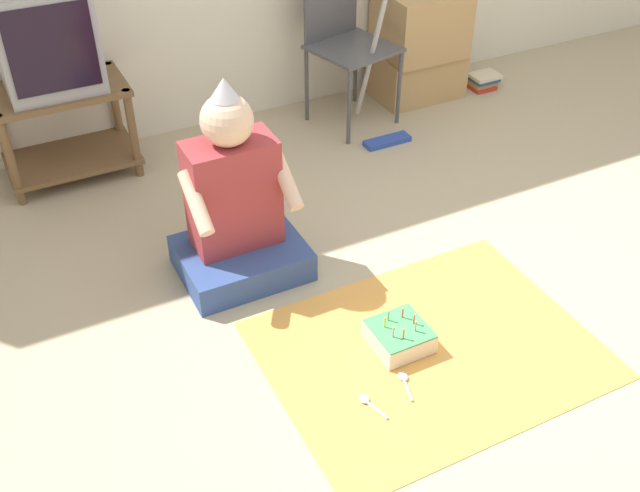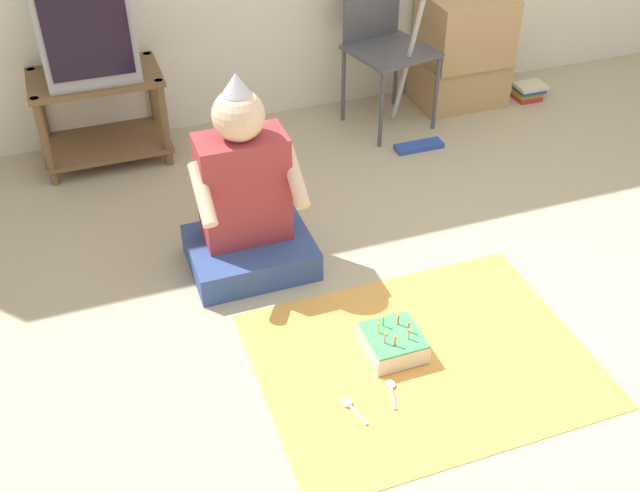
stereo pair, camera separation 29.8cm
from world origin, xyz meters
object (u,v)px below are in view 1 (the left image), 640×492
(dust_mop, at_px, (381,86))
(birthday_cake, at_px, (399,336))
(tv, at_px, (45,38))
(folding_chair, at_px, (343,31))
(book_pile, at_px, (483,81))
(person_seated, at_px, (236,210))
(cardboard_box_stack, at_px, (419,44))

(dust_mop, xyz_separation_m, birthday_cake, (-0.81, -1.53, -0.27))
(tv, bearing_deg, birthday_cake, -65.58)
(folding_chair, relative_size, birthday_cake, 4.20)
(folding_chair, distance_m, birthday_cake, 2.05)
(folding_chair, relative_size, book_pile, 4.96)
(tv, distance_m, book_pile, 2.71)
(dust_mop, bearing_deg, tv, 166.59)
(dust_mop, bearing_deg, folding_chair, 102.97)
(dust_mop, height_order, book_pile, dust_mop)
(birthday_cake, bearing_deg, person_seated, 116.87)
(birthday_cake, bearing_deg, cardboard_box_stack, 55.78)
(tv, height_order, book_pile, tv)
(book_pile, relative_size, person_seated, 0.20)
(tv, distance_m, folding_chair, 1.63)
(dust_mop, relative_size, book_pile, 5.98)
(folding_chair, relative_size, dust_mop, 0.83)
(folding_chair, relative_size, person_seated, 1.01)
(person_seated, bearing_deg, dust_mop, 33.12)
(person_seated, height_order, birthday_cake, person_seated)
(dust_mop, bearing_deg, person_seated, -146.88)
(folding_chair, xyz_separation_m, birthday_cake, (-0.73, -1.86, -0.49))
(person_seated, bearing_deg, birthday_cake, -63.13)
(tv, relative_size, folding_chair, 0.55)
(cardboard_box_stack, height_order, dust_mop, dust_mop)
(tv, xyz_separation_m, birthday_cake, (0.88, -1.93, -0.71))
(cardboard_box_stack, distance_m, birthday_cake, 2.32)
(folding_chair, height_order, book_pile, folding_chair)
(dust_mop, bearing_deg, cardboard_box_stack, 37.18)
(tv, distance_m, dust_mop, 1.79)
(book_pile, bearing_deg, dust_mop, -165.23)
(book_pile, distance_m, birthday_cake, 2.49)
(tv, bearing_deg, dust_mop, -13.41)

